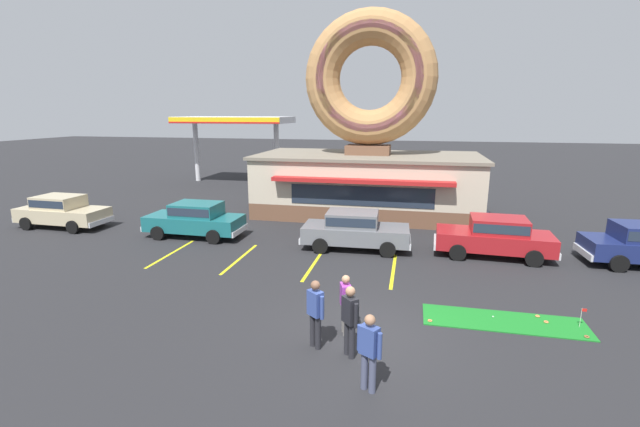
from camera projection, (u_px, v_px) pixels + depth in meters
name	position (u px, v px, depth m)	size (l,w,h in m)	color
ground_plane	(363.00, 337.00, 11.00)	(160.00, 160.00, 0.00)	#232326
donut_shop_building	(368.00, 147.00, 23.70)	(12.30, 6.75, 10.96)	brown
putting_mat	(504.00, 321.00, 11.79)	(4.33, 1.30, 0.03)	#197523
mini_donut_near_left	(430.00, 321.00, 11.76)	(0.13, 0.13, 0.04)	#D17F47
mini_donut_near_right	(538.00, 316.00, 12.02)	(0.13, 0.13, 0.04)	#D17F47
mini_donut_mid_left	(546.00, 322.00, 11.69)	(0.13, 0.13, 0.04)	#D17F47
mini_donut_mid_centre	(587.00, 337.00, 10.92)	(0.13, 0.13, 0.04)	brown
golf_ball	(493.00, 317.00, 11.99)	(0.04, 0.04, 0.04)	white
putting_flag_pin	(583.00, 313.00, 11.35)	(0.13, 0.01, 0.55)	silver
car_teal	(195.00, 218.00, 19.72)	(4.57, 2.00, 1.60)	#196066
car_grey	(355.00, 229.00, 17.95)	(4.62, 2.10, 1.60)	slate
car_champagne	(62.00, 210.00, 21.35)	(4.60, 2.06, 1.60)	#BCAD89
car_red	(495.00, 235.00, 16.98)	(4.63, 2.14, 1.60)	maroon
pedestrian_blue_sweater_man	(350.00, 318.00, 9.93)	(0.43, 0.47, 1.76)	#232328
pedestrian_hooded_kid	(369.00, 349.00, 8.68)	(0.53, 0.40, 1.71)	#474C66
pedestrian_leather_jacket_man	(345.00, 302.00, 10.98)	(0.35, 0.57, 1.62)	slate
pedestrian_clipboard_woman	(315.00, 311.00, 10.31)	(0.49, 0.42, 1.74)	#232328
trash_bin	(483.00, 221.00, 20.75)	(0.57, 0.57, 0.97)	#232833
gas_station_canopy	(234.00, 122.00, 34.33)	(9.00, 4.46, 5.30)	silver
parking_stripe_far_left	(171.00, 253.00, 17.52)	(0.12, 3.60, 0.01)	yellow
parking_stripe_left	(240.00, 259.00, 16.89)	(0.12, 3.60, 0.01)	yellow
parking_stripe_mid_left	(314.00, 264.00, 16.27)	(0.12, 3.60, 0.01)	yellow
parking_stripe_centre	(393.00, 270.00, 15.65)	(0.12, 3.60, 0.01)	yellow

